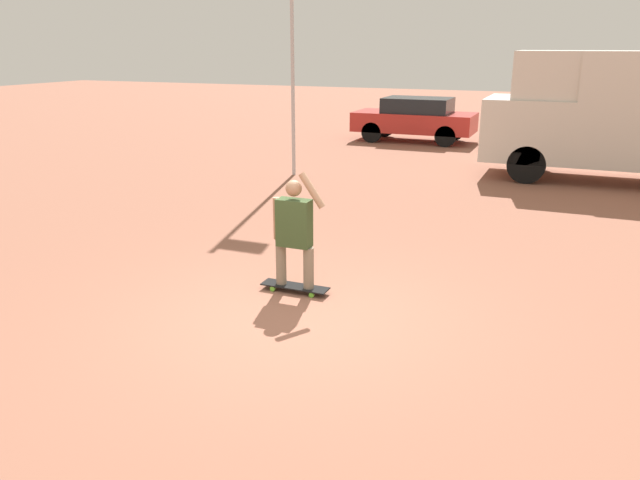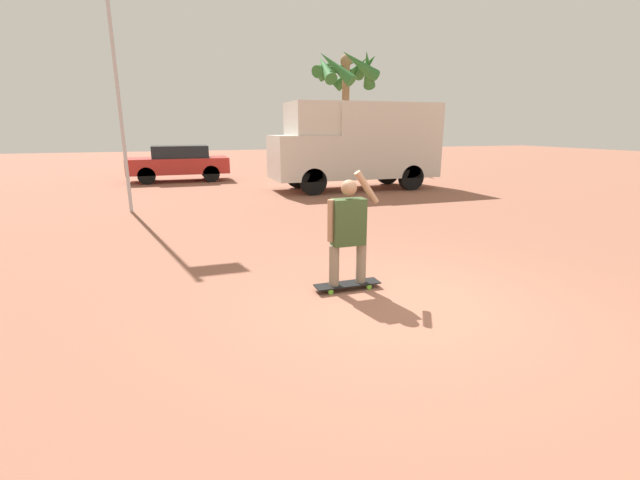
% 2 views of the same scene
% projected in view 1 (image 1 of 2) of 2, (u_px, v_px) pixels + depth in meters
% --- Properties ---
extents(ground_plane, '(80.00, 80.00, 0.00)m').
position_uv_depth(ground_plane, '(299.00, 318.00, 7.58)').
color(ground_plane, '#935B47').
extents(skateboard, '(0.93, 0.25, 0.09)m').
position_uv_depth(skateboard, '(295.00, 287.00, 8.37)').
color(skateboard, black).
rests_on(skateboard, ground_plane).
extents(person_skateboarder, '(0.73, 0.22, 1.56)m').
position_uv_depth(person_skateboarder, '(294.00, 228.00, 8.12)').
color(person_skateboarder, gray).
rests_on(person_skateboarder, skateboard).
extents(camper_van, '(5.98, 2.10, 3.04)m').
position_uv_depth(camper_van, '(624.00, 112.00, 14.54)').
color(camper_van, black).
rests_on(camper_van, ground_plane).
extents(parked_car_red, '(4.02, 1.75, 1.47)m').
position_uv_depth(parked_car_red, '(415.00, 118.00, 21.09)').
color(parked_car_red, black).
rests_on(parked_car_red, ground_plane).
extents(flagpole, '(0.89, 0.12, 7.26)m').
position_uv_depth(flagpole, '(294.00, 3.00, 14.64)').
color(flagpole, '#B7B7BC').
rests_on(flagpole, ground_plane).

